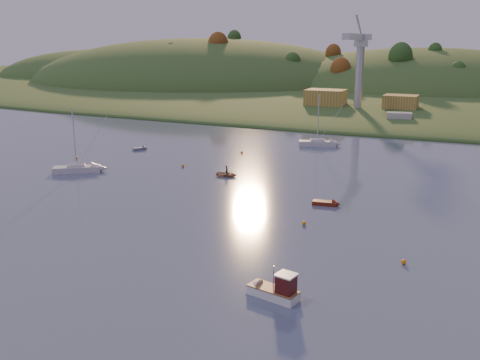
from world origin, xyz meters
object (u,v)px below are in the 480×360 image
at_px(sailboat_far, 317,143).
at_px(canoe, 227,174).
at_px(red_tender, 330,203).
at_px(fishing_boat, 270,289).
at_px(sailboat_near, 77,168).
at_px(grey_dinghy, 142,148).

xyz_separation_m(sailboat_far, canoe, (-6.12, -30.43, -0.33)).
bearing_deg(red_tender, fishing_boat, -93.16).
bearing_deg(sailboat_near, canoe, -16.71).
distance_m(sailboat_near, sailboat_far, 48.45).
relative_size(canoe, red_tender, 0.90).
bearing_deg(grey_dinghy, canoe, -81.97).
height_order(sailboat_near, red_tender, sailboat_near).
relative_size(red_tender, grey_dinghy, 1.23).
bearing_deg(canoe, fishing_boat, -154.20).
height_order(fishing_boat, sailboat_far, sailboat_far).
height_order(canoe, grey_dinghy, grey_dinghy).
xyz_separation_m(canoe, grey_dinghy, (-24.67, 12.52, -0.13)).
bearing_deg(grey_dinghy, sailboat_far, -24.88).
xyz_separation_m(sailboat_near, canoe, (23.65, 7.80, -0.33)).
relative_size(fishing_boat, canoe, 1.57).
xyz_separation_m(fishing_boat, sailboat_far, (-15.07, 66.20, -0.04)).
bearing_deg(sailboat_far, fishing_boat, -95.21).
bearing_deg(sailboat_near, fishing_boat, -66.91).
relative_size(sailboat_near, red_tender, 2.72).
bearing_deg(red_tender, grey_dinghy, 147.00).
xyz_separation_m(sailboat_far, grey_dinghy, (-30.79, -17.90, -0.46)).
bearing_deg(fishing_boat, grey_dinghy, -34.46).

